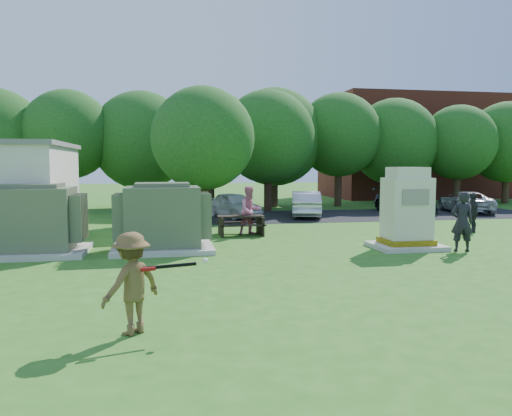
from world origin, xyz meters
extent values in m
plane|color=#2D6619|center=(0.00, 0.00, 0.00)|extent=(120.00, 120.00, 0.00)
cube|color=maroon|center=(18.00, 27.00, 4.00)|extent=(15.00, 8.00, 8.00)
cube|color=#232326|center=(7.00, 13.50, 0.01)|extent=(20.00, 6.00, 0.01)
cube|color=beige|center=(-6.50, 4.50, 0.07)|extent=(3.00, 2.40, 0.15)
cube|color=#586145|center=(-6.50, 4.50, 1.05)|extent=(2.20, 1.80, 1.80)
cube|color=#586145|center=(-6.50, 4.50, 2.01)|extent=(1.60, 1.30, 0.12)
cube|color=#586145|center=(-5.23, 4.50, 1.07)|extent=(0.32, 1.50, 1.35)
cube|color=beige|center=(-2.80, 4.50, 0.07)|extent=(3.00, 2.40, 0.15)
cube|color=#505D41|center=(-2.80, 4.50, 1.05)|extent=(2.20, 1.80, 1.80)
cube|color=#505D41|center=(-2.80, 4.50, 2.01)|extent=(1.60, 1.30, 0.12)
cube|color=#505D41|center=(-4.07, 4.50, 1.07)|extent=(0.32, 1.50, 1.35)
cube|color=#505D41|center=(-1.53, 4.50, 1.07)|extent=(0.32, 1.50, 1.35)
cube|color=beige|center=(4.68, 3.48, 0.07)|extent=(2.08, 1.71, 0.14)
cube|color=yellow|center=(4.68, 3.48, 0.23)|extent=(1.47, 1.18, 0.17)
cube|color=beige|center=(4.68, 3.48, 1.26)|extent=(1.33, 1.04, 1.89)
cube|color=beige|center=(4.68, 3.48, 2.37)|extent=(1.09, 0.85, 0.33)
cube|color=gray|center=(4.68, 2.93, 1.64)|extent=(0.85, 0.04, 0.47)
cube|color=black|center=(0.04, 7.34, 0.70)|extent=(1.71, 0.67, 0.06)
cube|color=black|center=(0.04, 7.86, 0.42)|extent=(1.71, 0.24, 0.05)
cube|color=black|center=(0.04, 6.82, 0.42)|extent=(1.71, 0.24, 0.05)
cube|color=black|center=(-0.70, 7.34, 0.35)|extent=(0.08, 1.28, 0.70)
cube|color=black|center=(0.78, 7.34, 0.35)|extent=(0.08, 1.28, 0.70)
imported|color=brown|center=(-3.27, -3.08, 0.79)|extent=(1.16, 1.11, 1.59)
imported|color=black|center=(6.06, 2.66, 0.91)|extent=(0.75, 0.59, 1.81)
imported|color=#CF6D8C|center=(0.41, 7.39, 0.91)|extent=(1.05, 0.92, 1.82)
imported|color=#25262B|center=(8.98, 6.45, 0.77)|extent=(0.60, 0.97, 1.53)
imported|color=silver|center=(0.67, 13.54, 0.63)|extent=(2.72, 3.96, 1.25)
imported|color=silver|center=(4.22, 13.10, 0.65)|extent=(2.29, 4.15, 1.29)
imported|color=black|center=(10.02, 14.09, 0.66)|extent=(1.92, 4.59, 1.33)
imported|color=#BABABF|center=(13.44, 13.74, 0.58)|extent=(2.85, 4.53, 1.17)
cylinder|color=black|center=(-2.68, -3.08, 1.04)|extent=(0.83, 0.28, 0.06)
cylinder|color=maroon|center=(-3.01, -3.25, 1.04)|extent=(0.23, 0.12, 0.06)
sphere|color=white|center=(-2.13, -3.05, 1.10)|extent=(0.09, 0.09, 0.09)
cylinder|color=#47301E|center=(-8.00, 18.80, 1.40)|extent=(0.44, 0.44, 2.80)
sphere|color=#235B1C|center=(-8.00, 18.80, 4.30)|extent=(5.00, 5.00, 5.00)
cylinder|color=#47301E|center=(-4.00, 19.60, 1.15)|extent=(0.44, 0.44, 2.30)
sphere|color=#235B1C|center=(-4.00, 19.60, 4.04)|extent=(5.80, 5.80, 5.80)
cylinder|color=#47301E|center=(0.00, 18.70, 1.35)|extent=(0.44, 0.44, 2.70)
sphere|color=#235B1C|center=(0.00, 18.70, 4.32)|extent=(5.40, 5.40, 5.40)
cylinder|color=#47301E|center=(4.00, 19.30, 1.25)|extent=(0.44, 0.44, 2.50)
sphere|color=#235B1C|center=(4.00, 19.30, 4.30)|extent=(6.00, 6.00, 6.00)
cylinder|color=#47301E|center=(8.00, 18.90, 1.45)|extent=(0.44, 0.44, 2.90)
sphere|color=#235B1C|center=(8.00, 18.90, 4.46)|extent=(5.20, 5.20, 5.20)
cylinder|color=#47301E|center=(12.00, 19.50, 1.20)|extent=(0.44, 0.44, 2.40)
sphere|color=#235B1C|center=(12.00, 19.50, 4.08)|extent=(5.60, 5.60, 5.60)
cylinder|color=#47301E|center=(16.00, 18.60, 1.30)|extent=(0.44, 0.44, 2.60)
sphere|color=#235B1C|center=(16.00, 18.60, 4.04)|extent=(4.80, 4.80, 4.80)
cylinder|color=#47301E|center=(20.00, 19.20, 1.25)|extent=(0.44, 0.44, 2.50)
sphere|color=#235B1C|center=(20.00, 19.20, 4.12)|extent=(5.40, 5.40, 5.40)
cylinder|color=#47301E|center=(-1.00, 11.50, 1.20)|extent=(0.44, 0.44, 2.40)
sphere|color=#235B1C|center=(-1.00, 11.50, 3.78)|extent=(4.60, 4.60, 4.60)
cylinder|color=#47301E|center=(3.00, 16.50, 1.30)|extent=(0.44, 0.44, 2.60)
sphere|color=#235B1C|center=(3.00, 16.50, 4.16)|extent=(5.20, 5.20, 5.20)
camera|label=1|loc=(-2.76, -10.86, 2.62)|focal=35.00mm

